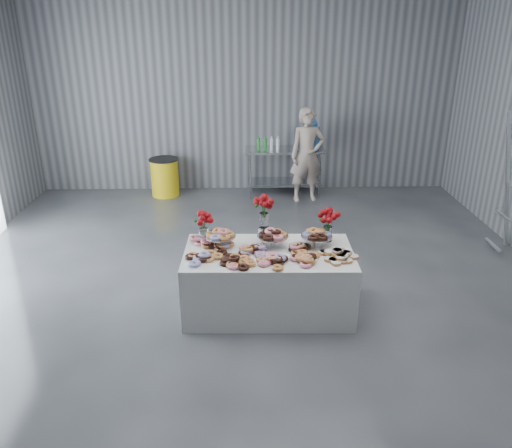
% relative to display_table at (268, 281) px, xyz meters
% --- Properties ---
extents(ground, '(9.00, 9.00, 0.00)m').
position_rel_display_table_xyz_m(ground, '(-0.24, 0.07, -0.38)').
color(ground, '#34363B').
rests_on(ground, ground).
extents(room_walls, '(8.04, 9.04, 4.02)m').
position_rel_display_table_xyz_m(room_walls, '(-0.52, 0.14, 2.26)').
color(room_walls, gray).
rests_on(room_walls, ground).
extents(display_table, '(1.92, 1.05, 0.75)m').
position_rel_display_table_xyz_m(display_table, '(0.00, 0.00, 0.00)').
color(display_table, white).
rests_on(display_table, ground).
extents(prep_table, '(1.50, 0.60, 0.90)m').
position_rel_display_table_xyz_m(prep_table, '(0.51, 4.17, 0.24)').
color(prep_table, silver).
rests_on(prep_table, ground).
extents(donut_mounds, '(1.82, 0.84, 0.09)m').
position_rel_display_table_xyz_m(donut_mounds, '(-0.00, -0.05, 0.42)').
color(donut_mounds, '#E09352').
rests_on(donut_mounds, display_table).
extents(cake_stand_left, '(0.36, 0.36, 0.17)m').
position_rel_display_table_xyz_m(cake_stand_left, '(-0.55, 0.16, 0.52)').
color(cake_stand_left, silver).
rests_on(cake_stand_left, display_table).
extents(cake_stand_mid, '(0.36, 0.36, 0.17)m').
position_rel_display_table_xyz_m(cake_stand_mid, '(0.05, 0.15, 0.52)').
color(cake_stand_mid, silver).
rests_on(cake_stand_mid, display_table).
extents(cake_stand_right, '(0.36, 0.36, 0.17)m').
position_rel_display_table_xyz_m(cake_stand_right, '(0.55, 0.14, 0.52)').
color(cake_stand_right, silver).
rests_on(cake_stand_right, display_table).
extents(danish_pile, '(0.48, 0.48, 0.11)m').
position_rel_display_table_xyz_m(danish_pile, '(0.75, -0.17, 0.43)').
color(danish_pile, white).
rests_on(danish_pile, display_table).
extents(bouquet_left, '(0.26, 0.26, 0.42)m').
position_rel_display_table_xyz_m(bouquet_left, '(-0.74, 0.27, 0.67)').
color(bouquet_left, white).
rests_on(bouquet_left, display_table).
extents(bouquet_right, '(0.26, 0.26, 0.42)m').
position_rel_display_table_xyz_m(bouquet_right, '(0.71, 0.28, 0.67)').
color(bouquet_right, white).
rests_on(bouquet_right, display_table).
extents(bouquet_center, '(0.26, 0.26, 0.57)m').
position_rel_display_table_xyz_m(bouquet_center, '(-0.04, 0.35, 0.75)').
color(bouquet_center, silver).
rests_on(bouquet_center, display_table).
extents(water_jug, '(0.28, 0.28, 0.55)m').
position_rel_display_table_xyz_m(water_jug, '(1.01, 4.17, 0.77)').
color(water_jug, '#438EE4').
rests_on(water_jug, prep_table).
extents(drink_bottles, '(0.54, 0.08, 0.27)m').
position_rel_display_table_xyz_m(drink_bottles, '(0.19, 4.07, 0.66)').
color(drink_bottles, '#268C33').
rests_on(drink_bottles, prep_table).
extents(person, '(0.68, 0.50, 1.72)m').
position_rel_display_table_xyz_m(person, '(0.90, 3.83, 0.49)').
color(person, '#CC8C93').
rests_on(person, ground).
extents(trash_barrel, '(0.56, 0.56, 0.72)m').
position_rel_display_table_xyz_m(trash_barrel, '(-1.78, 4.17, -0.01)').
color(trash_barrel, yellow).
rests_on(trash_barrel, ground).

